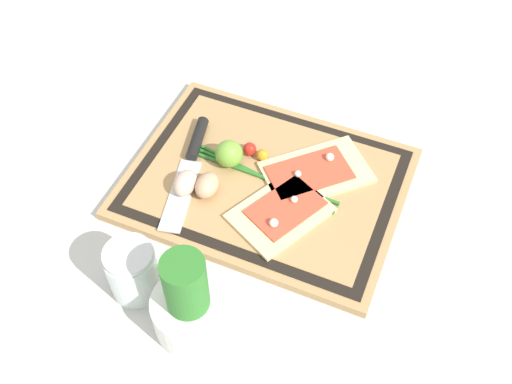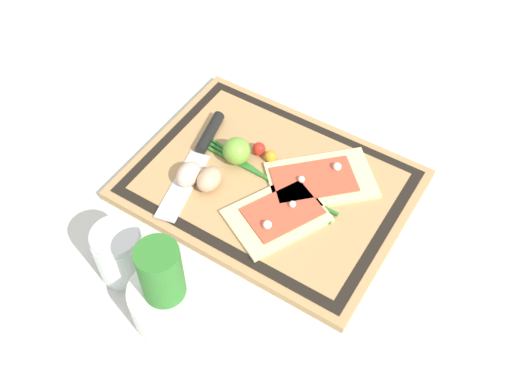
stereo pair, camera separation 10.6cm
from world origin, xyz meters
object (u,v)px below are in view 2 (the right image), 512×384
(cherry_tomato_yellow, at_px, (270,156))
(egg_pink, at_px, (189,174))
(pizza_slice_far, at_px, (278,215))
(knife, at_px, (202,147))
(herb_pot, at_px, (167,294))
(lime, at_px, (237,151))
(sauce_jar, at_px, (121,255))
(cherry_tomato_red, at_px, (259,149))
(egg_brown, at_px, (209,179))
(pizza_slice_near, at_px, (320,180))

(cherry_tomato_yellow, bearing_deg, egg_pink, 51.24)
(pizza_slice_far, bearing_deg, cherry_tomato_yellow, -52.84)
(knife, relative_size, egg_pink, 4.79)
(herb_pot, bearing_deg, lime, -75.70)
(cherry_tomato_yellow, height_order, sauce_jar, sauce_jar)
(lime, distance_m, cherry_tomato_red, 0.05)
(knife, xyz_separation_m, egg_brown, (-0.06, 0.07, 0.01))
(pizza_slice_far, relative_size, egg_brown, 3.63)
(egg_brown, relative_size, sauce_jar, 0.52)
(pizza_slice_far, xyz_separation_m, knife, (0.20, -0.06, 0.00))
(pizza_slice_far, bearing_deg, pizza_slice_near, -102.19)
(egg_pink, height_order, sauce_jar, sauce_jar)
(pizza_slice_far, height_order, cherry_tomato_red, cherry_tomato_red)
(sauce_jar, bearing_deg, egg_pink, -86.85)
(knife, bearing_deg, lime, -168.92)
(egg_pink, relative_size, lime, 1.06)
(cherry_tomato_yellow, height_order, herb_pot, herb_pot)
(herb_pot, bearing_deg, cherry_tomato_red, -81.23)
(cherry_tomato_red, height_order, herb_pot, herb_pot)
(cherry_tomato_red, relative_size, sauce_jar, 0.24)
(sauce_jar, bearing_deg, pizza_slice_near, -120.19)
(pizza_slice_near, xyz_separation_m, cherry_tomato_red, (0.13, 0.00, 0.01))
(cherry_tomato_red, bearing_deg, egg_pink, 60.65)
(pizza_slice_far, relative_size, cherry_tomato_yellow, 8.79)
(sauce_jar, bearing_deg, cherry_tomato_red, -100.38)
(egg_brown, bearing_deg, lime, -95.08)
(herb_pot, bearing_deg, cherry_tomato_yellow, -85.66)
(sauce_jar, bearing_deg, lime, -96.73)
(knife, height_order, lime, lime)
(lime, bearing_deg, knife, 11.08)
(egg_pink, bearing_deg, cherry_tomato_red, -119.35)
(pizza_slice_near, bearing_deg, knife, 12.85)
(egg_brown, distance_m, lime, 0.08)
(egg_brown, relative_size, lime, 1.06)
(egg_brown, bearing_deg, egg_pink, 15.04)
(pizza_slice_near, bearing_deg, egg_pink, 32.21)
(knife, distance_m, cherry_tomato_red, 0.11)
(cherry_tomato_yellow, distance_m, sauce_jar, 0.34)
(pizza_slice_near, distance_m, egg_pink, 0.24)
(pizza_slice_near, relative_size, lime, 4.24)
(pizza_slice_near, distance_m, lime, 0.16)
(egg_brown, relative_size, egg_pink, 1.00)
(knife, xyz_separation_m, herb_pot, (-0.15, 0.30, 0.03))
(pizza_slice_near, relative_size, cherry_tomato_yellow, 9.69)
(egg_pink, xyz_separation_m, cherry_tomato_yellow, (-0.10, -0.12, -0.01))
(lime, distance_m, cherry_tomato_yellow, 0.06)
(egg_pink, bearing_deg, pizza_slice_far, -174.26)
(egg_pink, relative_size, sauce_jar, 0.52)
(cherry_tomato_yellow, xyz_separation_m, herb_pot, (-0.03, 0.35, 0.03))
(cherry_tomato_red, bearing_deg, herb_pot, 98.77)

